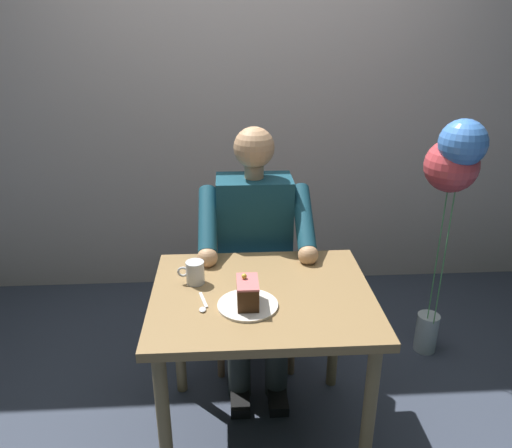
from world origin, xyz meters
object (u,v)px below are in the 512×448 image
Objects in this scene: chair at (253,264)px; dessert_spoon at (203,305)px; coffee_cup at (195,272)px; dining_table at (262,314)px; seated_person at (255,254)px; cake_slice at (248,292)px; balloon_display at (452,178)px.

chair reaches higher than dessert_spoon.
dessert_spoon is (0.23, 0.73, 0.21)m from chair.
dessert_spoon is (-0.04, 0.18, -0.05)m from coffee_cup.
dining_table is 0.65m from chair.
seated_person is 11.52× the size of coffee_cup.
dining_table is 0.47m from seated_person.
dining_table is 6.56× the size of cake_slice.
chair is 1.07m from balloon_display.
coffee_cup is at bearing -19.23° from dining_table.
dessert_spoon is at bearing 72.66° from chair.
dessert_spoon is at bearing -3.78° from cake_slice.
chair is 0.66m from coffee_cup.
dessert_spoon reaches higher than dining_table.
coffee_cup reaches higher than dining_table.
chair reaches higher than cake_slice.
dining_table is at bearing 160.77° from coffee_cup.
chair is 8.41× the size of coffee_cup.
cake_slice is (0.06, 0.74, 0.27)m from chair.
seated_person is 9.50× the size of cake_slice.
chair is 6.93× the size of cake_slice.
dining_table is 6.08× the size of dessert_spoon.
balloon_display is (-1.16, -0.59, 0.29)m from dessert_spoon.
dessert_spoon is at bearing 20.45° from dining_table.
dining_table is 0.20m from cake_slice.
coffee_cup is at bearing 54.93° from seated_person.
seated_person is 1.00m from balloon_display.
dessert_spoon is at bearing 26.78° from balloon_display.
chair is (0.00, -0.65, -0.11)m from dining_table.
cake_slice is at bearing 176.22° from dessert_spoon.
balloon_display is at bearing -178.10° from seated_person.
cake_slice is 0.18m from dessert_spoon.
chair is at bearing -90.00° from dining_table.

